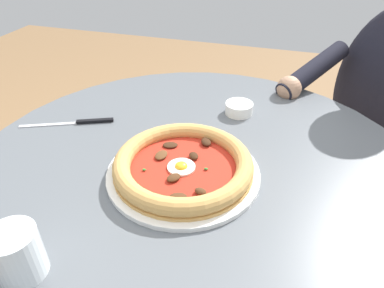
{
  "coord_description": "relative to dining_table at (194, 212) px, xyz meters",
  "views": [
    {
      "loc": [
        0.16,
        -0.55,
        1.21
      ],
      "look_at": [
        -0.01,
        0.02,
        0.8
      ],
      "focal_mm": 32.52,
      "sensor_mm": 36.0,
      "label": 1
    }
  ],
  "objects": [
    {
      "name": "dining_table",
      "position": [
        0.0,
        0.0,
        0.0
      ],
      "size": [
        0.97,
        0.97,
        0.76
      ],
      "color": "#565B60",
      "rests_on": "ground"
    },
    {
      "name": "pizza_on_plate",
      "position": [
        -0.01,
        -0.04,
        0.16
      ],
      "size": [
        0.31,
        0.31,
        0.04
      ],
      "color": "white",
      "rests_on": "dining_table"
    },
    {
      "name": "water_glass",
      "position": [
        -0.17,
        -0.32,
        0.18
      ],
      "size": [
        0.07,
        0.07,
        0.08
      ],
      "color": "silver",
      "rests_on": "dining_table"
    },
    {
      "name": "steak_knife",
      "position": [
        -0.32,
        0.07,
        0.15
      ],
      "size": [
        0.21,
        0.1,
        0.01
      ],
      "color": "silver",
      "rests_on": "dining_table"
    },
    {
      "name": "ramekin_capers",
      "position": [
        0.05,
        0.24,
        0.16
      ],
      "size": [
        0.07,
        0.07,
        0.03
      ],
      "color": "white",
      "rests_on": "dining_table"
    },
    {
      "name": "diner_person",
      "position": [
        0.46,
        0.53,
        -0.1
      ],
      "size": [
        0.56,
        0.43,
        1.17
      ],
      "color": "#282833",
      "rests_on": "ground"
    }
  ]
}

